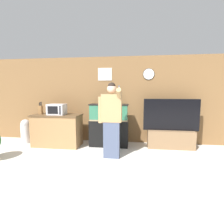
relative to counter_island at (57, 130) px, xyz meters
The scene contains 9 objects.
ground_plane 2.91m from the counter_island, 58.16° to the right, with size 18.00×18.00×0.00m, color beige.
wall_back_paneled 1.86m from the counter_island, 23.50° to the left, with size 10.00×0.08×2.60m.
counter_island is the anchor object (origin of this frame).
microwave 0.60m from the counter_island, 46.81° to the right, with size 0.47×0.37×0.30m.
knife_block 0.78m from the counter_island, behind, with size 0.10×0.11×0.35m.
aquarium_on_stand 1.50m from the counter_island, ahead, with size 1.09×0.39×1.21m.
tv_on_stand 3.21m from the counter_island, ahead, with size 1.50×0.40×1.37m.
person_standing 1.86m from the counter_island, 22.46° to the right, with size 0.56×0.42×1.77m.
trash_bin 1.08m from the counter_island, behind, with size 0.29×0.29×0.72m.
Camera 1 is at (0.71, -2.24, 1.58)m, focal length 28.00 mm.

